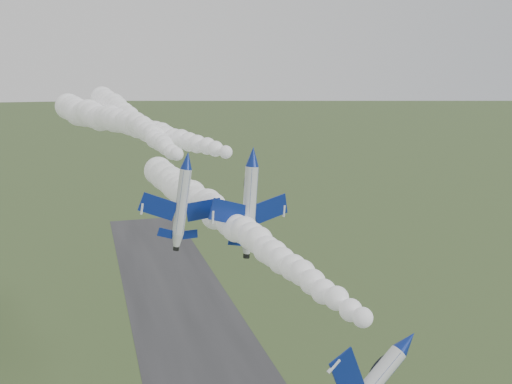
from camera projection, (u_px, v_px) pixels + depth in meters
jet_lead at (408, 342)px, 44.62m from camera, size 6.15×11.47×7.66m
smoke_trail_jet_lead at (226, 220)px, 74.14m from camera, size 19.85×62.83×4.95m
jet_pair_left at (187, 160)px, 69.86m from camera, size 10.44×12.60×3.34m
smoke_trail_jet_pair_left at (129, 118)px, 103.30m from camera, size 10.85×69.60×5.23m
jet_pair_right at (253, 156)px, 71.47m from camera, size 12.12×14.03×3.61m
smoke_trail_jet_pair_right at (128, 124)px, 101.16m from camera, size 28.60×66.80×5.78m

